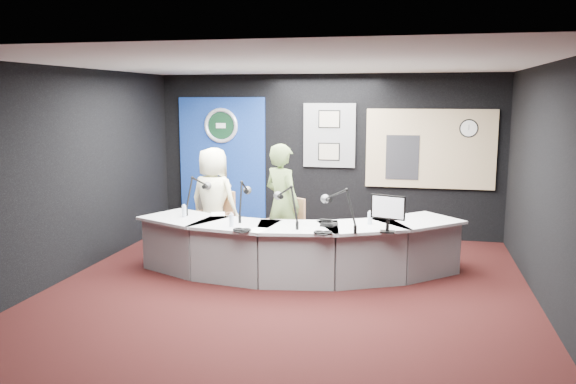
% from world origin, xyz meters
% --- Properties ---
extents(ground, '(6.00, 6.00, 0.00)m').
position_xyz_m(ground, '(0.00, 0.00, 0.00)').
color(ground, black).
rests_on(ground, ground).
extents(ceiling, '(6.00, 6.00, 0.02)m').
position_xyz_m(ceiling, '(0.00, 0.00, 2.80)').
color(ceiling, silver).
rests_on(ceiling, ground).
extents(wall_back, '(6.00, 0.02, 2.80)m').
position_xyz_m(wall_back, '(0.00, 3.00, 1.40)').
color(wall_back, black).
rests_on(wall_back, ground).
extents(wall_front, '(6.00, 0.02, 2.80)m').
position_xyz_m(wall_front, '(0.00, -3.00, 1.40)').
color(wall_front, black).
rests_on(wall_front, ground).
extents(wall_left, '(0.02, 6.00, 2.80)m').
position_xyz_m(wall_left, '(-3.00, 0.00, 1.40)').
color(wall_left, black).
rests_on(wall_left, ground).
extents(wall_right, '(0.02, 6.00, 2.80)m').
position_xyz_m(wall_right, '(3.00, 0.00, 1.40)').
color(wall_right, black).
rests_on(wall_right, ground).
extents(broadcast_desk, '(4.50, 1.90, 0.75)m').
position_xyz_m(broadcast_desk, '(-0.05, 0.55, 0.38)').
color(broadcast_desk, '#B9BBBE').
rests_on(broadcast_desk, ground).
extents(backdrop_panel, '(1.60, 0.05, 2.30)m').
position_xyz_m(backdrop_panel, '(-1.90, 2.97, 1.25)').
color(backdrop_panel, navy).
rests_on(backdrop_panel, wall_back).
extents(agency_seal, '(0.63, 0.07, 0.63)m').
position_xyz_m(agency_seal, '(-1.90, 2.93, 1.90)').
color(agency_seal, silver).
rests_on(agency_seal, backdrop_panel).
extents(seal_center, '(0.48, 0.01, 0.48)m').
position_xyz_m(seal_center, '(-1.90, 2.94, 1.90)').
color(seal_center, black).
rests_on(seal_center, backdrop_panel).
extents(pinboard, '(0.90, 0.04, 1.10)m').
position_xyz_m(pinboard, '(0.05, 2.97, 1.75)').
color(pinboard, slate).
rests_on(pinboard, wall_back).
extents(framed_photo_upper, '(0.34, 0.02, 0.27)m').
position_xyz_m(framed_photo_upper, '(0.05, 2.94, 2.03)').
color(framed_photo_upper, gray).
rests_on(framed_photo_upper, pinboard).
extents(framed_photo_lower, '(0.34, 0.02, 0.27)m').
position_xyz_m(framed_photo_lower, '(0.05, 2.94, 1.47)').
color(framed_photo_lower, gray).
rests_on(framed_photo_lower, pinboard).
extents(booth_window_frame, '(2.12, 0.06, 1.32)m').
position_xyz_m(booth_window_frame, '(1.75, 2.97, 1.55)').
color(booth_window_frame, tan).
rests_on(booth_window_frame, wall_back).
extents(booth_glow, '(2.00, 0.02, 1.20)m').
position_xyz_m(booth_glow, '(1.75, 2.96, 1.55)').
color(booth_glow, '#D6C887').
rests_on(booth_glow, booth_window_frame).
extents(equipment_rack, '(0.55, 0.02, 0.75)m').
position_xyz_m(equipment_rack, '(1.30, 2.94, 1.40)').
color(equipment_rack, black).
rests_on(equipment_rack, booth_window_frame).
extents(wall_clock, '(0.28, 0.01, 0.28)m').
position_xyz_m(wall_clock, '(2.35, 2.94, 1.90)').
color(wall_clock, white).
rests_on(wall_clock, booth_window_frame).
extents(armchair_left, '(0.75, 0.75, 0.99)m').
position_xyz_m(armchair_left, '(-1.51, 1.39, 0.50)').
color(armchair_left, '#9E6948').
rests_on(armchair_left, ground).
extents(armchair_right, '(0.69, 0.69, 0.89)m').
position_xyz_m(armchair_right, '(-0.33, 1.01, 0.44)').
color(armchair_right, '#9E6948').
rests_on(armchair_right, ground).
extents(draped_jacket, '(0.49, 0.32, 0.70)m').
position_xyz_m(draped_jacket, '(-1.65, 1.62, 0.62)').
color(draped_jacket, '#6D665C').
rests_on(draped_jacket, armchair_left).
extents(person_man, '(0.90, 0.68, 1.65)m').
position_xyz_m(person_man, '(-1.51, 1.39, 0.82)').
color(person_man, '#FCFACA').
rests_on(person_man, ground).
extents(person_woman, '(0.77, 0.71, 1.76)m').
position_xyz_m(person_woman, '(-0.33, 1.01, 0.88)').
color(person_woman, olive).
rests_on(person_woman, ground).
extents(computer_monitor, '(0.46, 0.17, 0.33)m').
position_xyz_m(computer_monitor, '(1.21, 0.13, 1.07)').
color(computer_monitor, black).
rests_on(computer_monitor, broadcast_desk).
extents(desk_phone, '(0.21, 0.18, 0.04)m').
position_xyz_m(desk_phone, '(0.44, 0.32, 0.78)').
color(desk_phone, black).
rests_on(desk_phone, broadcast_desk).
extents(headphones_near, '(0.21, 0.21, 0.04)m').
position_xyz_m(headphones_near, '(0.44, -0.12, 0.77)').
color(headphones_near, black).
rests_on(headphones_near, broadcast_desk).
extents(headphones_far, '(0.24, 0.24, 0.04)m').
position_xyz_m(headphones_far, '(-0.57, -0.20, 0.77)').
color(headphones_far, black).
rests_on(headphones_far, broadcast_desk).
extents(paper_stack, '(0.28, 0.33, 0.00)m').
position_xyz_m(paper_stack, '(-1.22, 0.76, 0.75)').
color(paper_stack, white).
rests_on(paper_stack, broadcast_desk).
extents(notepad, '(0.26, 0.32, 0.00)m').
position_xyz_m(notepad, '(-0.40, -0.10, 0.75)').
color(notepad, white).
rests_on(notepad, broadcast_desk).
extents(boom_mic_a, '(0.21, 0.73, 0.60)m').
position_xyz_m(boom_mic_a, '(-1.56, 0.85, 1.05)').
color(boom_mic_a, black).
rests_on(boom_mic_a, broadcast_desk).
extents(boom_mic_b, '(0.19, 0.74, 0.60)m').
position_xyz_m(boom_mic_b, '(-0.78, 0.57, 1.05)').
color(boom_mic_b, black).
rests_on(boom_mic_b, broadcast_desk).
extents(boom_mic_c, '(0.49, 0.62, 0.60)m').
position_xyz_m(boom_mic_c, '(-0.10, 0.29, 1.05)').
color(boom_mic_c, black).
rests_on(boom_mic_c, broadcast_desk).
extents(boom_mic_d, '(0.56, 0.55, 0.60)m').
position_xyz_m(boom_mic_d, '(0.60, 0.21, 1.05)').
color(boom_mic_d, black).
rests_on(boom_mic_d, broadcast_desk).
extents(water_bottles, '(2.63, 0.59, 0.18)m').
position_xyz_m(water_bottles, '(-0.33, 0.30, 0.84)').
color(water_bottles, silver).
rests_on(water_bottles, broadcast_desk).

